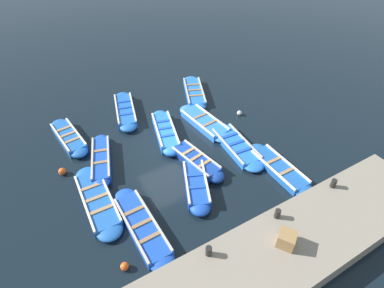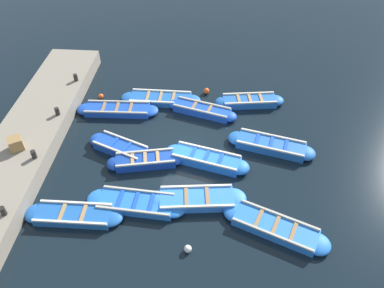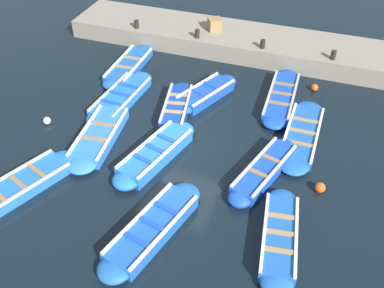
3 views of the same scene
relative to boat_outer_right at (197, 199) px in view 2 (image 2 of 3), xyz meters
name	(u,v)px [view 2 (image 2 of 3)]	position (x,y,z in m)	size (l,w,h in m)	color
ground_plane	(186,155)	(0.61, -2.52, -0.17)	(120.00, 120.00, 0.00)	black
boat_outer_right	(197,199)	(0.00, 0.00, 0.00)	(3.84, 1.36, 0.39)	blue
boat_stern_in	(271,145)	(-3.01, -3.15, 0.02)	(3.89, 1.78, 0.43)	#1E59AD
boat_far_corner	(121,148)	(3.43, -2.51, 0.03)	(3.19, 1.95, 0.44)	#1947B7
boat_mid_row	(207,159)	(-0.28, -2.09, 0.04)	(3.71, 1.70, 0.47)	blue
boat_outer_left	(249,101)	(-2.21, -6.30, 0.02)	(3.50, 1.25, 0.42)	#1E59AD
boat_alongside	(118,110)	(4.17, -5.18, -0.01)	(3.98, 1.03, 0.38)	#1947B7
boat_centre	(136,203)	(2.24, 0.34, -0.02)	(3.85, 1.23, 0.35)	blue
boat_end_of_row	(74,215)	(4.40, 1.04, -0.01)	(3.63, 0.96, 0.36)	#1E59AD
boat_tucked	(202,110)	(0.10, -5.41, 0.02)	(3.51, 1.65, 0.43)	#1947B7
boat_drifting	(145,161)	(2.25, -1.83, 0.03)	(3.29, 1.36, 0.44)	navy
boat_near_quay	(275,227)	(-2.83, 1.04, 0.00)	(3.93, 2.32, 0.38)	blue
boat_inner_gap	(161,99)	(2.21, -6.21, -0.02)	(4.02, 1.06, 0.35)	#1E59AD
quay_wall	(28,140)	(7.49, -2.52, 0.21)	(2.65, 14.29, 0.76)	gray
bollard_north	(76,77)	(6.51, -6.63, 0.77)	(0.20, 0.20, 0.35)	black
bollard_mid_north	(57,111)	(6.51, -3.89, 0.77)	(0.20, 0.20, 0.35)	black
bollard_mid_south	(34,154)	(6.51, -1.14, 0.77)	(0.20, 0.20, 0.35)	black
bollard_south	(3,211)	(6.51, 1.60, 0.77)	(0.20, 0.20, 0.35)	black
wooden_crate	(16,144)	(7.42, -1.61, 0.85)	(0.52, 0.52, 0.52)	olive
buoy_orange_near	(188,249)	(0.16, 2.10, -0.03)	(0.26, 0.26, 0.26)	silver
buoy_yellow_far	(101,96)	(5.26, -6.23, -0.03)	(0.27, 0.27, 0.27)	#E05119
buoy_white_drifting	(206,91)	(-0.04, -7.06, -0.01)	(0.31, 0.31, 0.31)	#E05119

